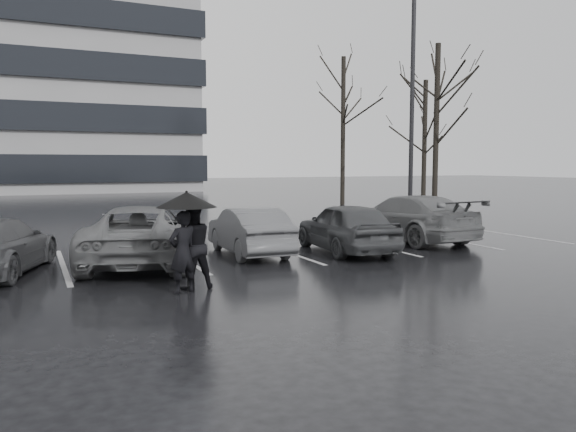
# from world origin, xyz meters

# --- Properties ---
(ground) EXTENTS (160.00, 160.00, 0.00)m
(ground) POSITION_xyz_m (0.00, 0.00, 0.00)
(ground) COLOR black
(ground) RESTS_ON ground
(car_main) EXTENTS (1.98, 4.12, 1.36)m
(car_main) POSITION_xyz_m (2.09, 1.59, 0.68)
(car_main) COLOR black
(car_main) RESTS_ON ground
(car_west_a) EXTENTS (1.48, 3.80, 1.23)m
(car_west_a) POSITION_xyz_m (-0.45, 2.30, 0.62)
(car_west_a) COLOR #333336
(car_west_a) RESTS_ON ground
(car_west_b) EXTENTS (3.65, 5.45, 1.39)m
(car_west_b) POSITION_xyz_m (-3.28, 2.09, 0.69)
(car_west_b) COLOR #454547
(car_west_b) RESTS_ON ground
(car_east) EXTENTS (2.32, 5.03, 1.42)m
(car_east) POSITION_xyz_m (4.90, 2.63, 0.71)
(car_east) COLOR #454547
(car_east) RESTS_ON ground
(pedestrian_left) EXTENTS (0.64, 0.52, 1.52)m
(pedestrian_left) POSITION_xyz_m (-3.14, -1.36, 0.76)
(pedestrian_left) COLOR black
(pedestrian_left) RESTS_ON ground
(pedestrian_right) EXTENTS (0.85, 0.68, 1.67)m
(pedestrian_right) POSITION_xyz_m (-2.90, -1.12, 0.83)
(pedestrian_right) COLOR black
(pedestrian_right) RESTS_ON ground
(umbrella) EXTENTS (1.11, 1.11, 1.89)m
(umbrella) POSITION_xyz_m (-3.04, -1.31, 1.72)
(umbrella) COLOR black
(umbrella) RESTS_ON ground
(lamp_post) EXTENTS (0.52, 0.52, 9.58)m
(lamp_post) POSITION_xyz_m (7.65, 6.16, 4.39)
(lamp_post) COLOR gray
(lamp_post) RESTS_ON ground
(stall_stripes) EXTENTS (19.72, 5.00, 0.00)m
(stall_stripes) POSITION_xyz_m (-0.80, 2.50, 0.00)
(stall_stripes) COLOR #A4A4A6
(stall_stripes) RESTS_ON ground
(tree_east) EXTENTS (0.26, 0.26, 8.00)m
(tree_east) POSITION_xyz_m (12.00, 10.00, 4.00)
(tree_east) COLOR black
(tree_east) RESTS_ON ground
(tree_ne) EXTENTS (0.26, 0.26, 7.00)m
(tree_ne) POSITION_xyz_m (14.50, 14.00, 3.50)
(tree_ne) COLOR black
(tree_ne) RESTS_ON ground
(tree_north) EXTENTS (0.26, 0.26, 8.50)m
(tree_north) POSITION_xyz_m (11.00, 17.00, 4.25)
(tree_north) COLOR black
(tree_north) RESTS_ON ground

